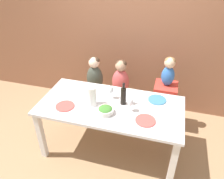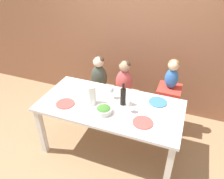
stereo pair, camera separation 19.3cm
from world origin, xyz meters
The scene contains 18 objects.
ground_plane centered at (0.00, 0.00, 0.00)m, with size 14.00×14.00×0.00m, color #9E7A56.
wall_back centered at (0.00, 1.19, 1.35)m, with size 10.00×0.06×2.70m.
dining_table centered at (0.00, 0.00, 0.65)m, with size 1.74×0.85×0.75m.
chair_far_left centered at (-0.45, 0.67, 0.39)m, with size 0.37×0.39×0.47m.
chair_far_center centered at (-0.04, 0.67, 0.39)m, with size 0.37×0.39×0.47m.
chair_right_highchair centered at (0.62, 0.67, 0.56)m, with size 0.32×0.33×0.74m.
person_child_left centered at (-0.45, 0.67, 0.75)m, with size 0.25×0.20×0.56m.
person_child_center centered at (-0.04, 0.67, 0.75)m, with size 0.25×0.20×0.56m.
person_baby_right centered at (0.62, 0.67, 0.97)m, with size 0.18×0.15×0.42m.
wine_bottle centered at (0.14, 0.06, 0.86)m, with size 0.07×0.07×0.29m.
paper_towel_roll centered at (-0.22, -0.05, 0.87)m, with size 0.11×0.11×0.25m.
wine_glass_near centered at (0.25, -0.05, 0.86)m, with size 0.07×0.07×0.17m.
wine_glass_far centered at (-0.04, 0.14, 0.86)m, with size 0.07×0.07×0.17m.
salad_bowl_large centered at (-0.01, -0.17, 0.79)m, with size 0.19×0.19×0.08m.
dinner_plate_front_left centered at (-0.52, -0.19, 0.75)m, with size 0.23×0.23×0.01m.
dinner_plate_back_left centered at (-0.45, 0.25, 0.75)m, with size 0.23×0.23×0.01m.
dinner_plate_back_right centered at (0.53, 0.25, 0.75)m, with size 0.23×0.23×0.01m.
dinner_plate_front_right centered at (0.45, -0.18, 0.75)m, with size 0.23×0.23×0.01m.
Camera 2 is at (0.79, -1.99, 2.33)m, focal length 35.00 mm.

